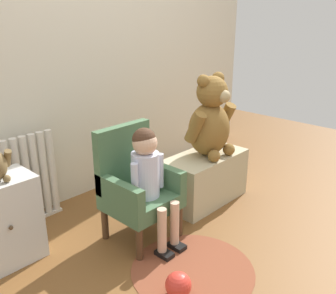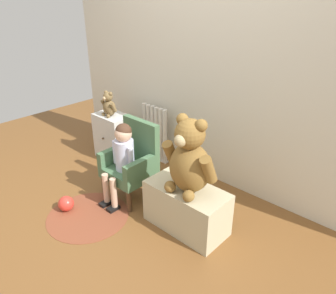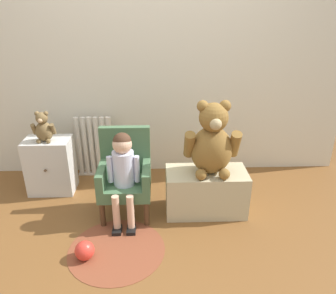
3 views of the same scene
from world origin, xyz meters
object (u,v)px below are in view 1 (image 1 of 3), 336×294
Objects in this scene: small_dresser at (0,222)px; low_bench at (205,178)px; radiator at (32,179)px; child_armchair at (136,185)px; toy_ball at (178,285)px; large_teddy_bear at (210,120)px; floor_rug at (193,269)px; child_figure at (148,170)px.

small_dresser reaches higher than low_bench.
small_dresser is at bearing -140.25° from radiator.
child_armchair reaches higher than toy_ball.
radiator is 1.20× the size of small_dresser.
large_teddy_bear is 0.86× the size of floor_rug.
child_armchair is at bearing 177.55° from low_bench.
radiator reaches higher than small_dresser.
floor_rug is 0.23m from toy_ball.
large_teddy_bear is at bearing 32.25° from floor_rug.
toy_ball is at bearing -159.73° from floor_rug.
toy_ball is at bearing -84.49° from radiator.
child_armchair is 1.08× the size of low_bench.
radiator is 0.87× the size of child_armchair.
low_bench is at bearing -33.29° from radiator.
toy_ball is at bearing -148.94° from low_bench.
small_dresser is at bearing 164.55° from large_teddy_bear.
floor_rug is (0.69, -0.85, -0.26)m from small_dresser.
child_armchair is 1.03× the size of floor_rug.
toy_ball is (0.12, -1.23, -0.24)m from radiator.
large_teddy_bear is (1.42, -0.39, 0.38)m from small_dresser.
child_figure reaches higher than toy_ball.
large_teddy_bear reaches higher than toy_ball.
low_bench is 0.87m from floor_rug.
small_dresser is 0.74× the size of floor_rug.
child_armchair is at bearing 90.00° from child_figure.
large_teddy_bear is (1.06, -0.69, 0.33)m from radiator.
child_armchair is 0.69m from toy_ball.
child_figure is 0.72m from large_teddy_bear.
radiator is at bearing 39.75° from small_dresser.
low_bench is at bearing 33.87° from floor_rug.
floor_rug is (-0.71, -0.47, -0.18)m from low_bench.
radiator is 1.24m from floor_rug.
small_dresser is 0.86× the size of large_teddy_bear.
child_figure is 0.62m from floor_rug.
low_bench is 0.45m from large_teddy_bear.
low_bench reaches higher than floor_rug.
child_figure is at bearing 84.60° from floor_rug.
child_figure is at bearing -90.00° from child_armchair.
large_teddy_bear reaches higher than floor_rug.
radiator is 0.84× the size of child_figure.
large_teddy_bear is at bearing -25.15° from low_bench.
child_figure is 0.67m from toy_ball.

